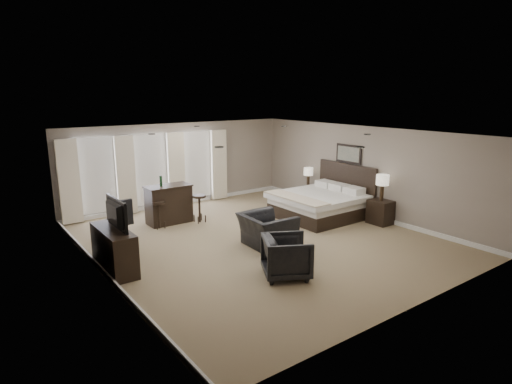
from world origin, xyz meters
TOP-DOWN VIEW (x-y plane):
  - room at (0.00, 0.00)m, footprint 7.60×8.60m
  - window_bay at (-1.00, 4.11)m, footprint 5.25×0.20m
  - bed at (2.58, 0.55)m, footprint 2.29×2.18m
  - nightstand_near at (3.47, -0.90)m, footprint 0.49×0.60m
  - nightstand_far at (3.47, 2.00)m, footprint 0.40×0.49m
  - lamp_near at (3.47, -0.90)m, footprint 0.34×0.34m
  - lamp_far at (3.47, 2.00)m, footprint 0.30×0.30m
  - wall_art at (3.70, 0.55)m, footprint 0.04×0.96m
  - dresser at (-3.45, 0.26)m, footprint 0.49×1.50m
  - tv at (-3.45, 0.26)m, footprint 0.62×1.07m
  - armchair_near at (-0.12, -0.46)m, footprint 0.83×1.22m
  - armchair_far at (-0.84, -2.03)m, footprint 1.14×1.16m
  - bar_counter at (-1.17, 2.60)m, footprint 1.22×0.64m
  - bar_stool_left at (-1.60, 2.30)m, footprint 0.44×0.44m
  - bar_stool_right at (-0.46, 2.15)m, footprint 0.37×0.37m
  - desk_chair at (-2.78, 1.84)m, footprint 0.56×0.56m

SIDE VIEW (x-z plane):
  - nightstand_far at x=3.47m, z-range 0.00..0.53m
  - nightstand_near at x=3.47m, z-range 0.00..0.66m
  - bar_stool_left at x=-1.60m, z-range 0.00..0.73m
  - bar_stool_right at x=-0.46m, z-range 0.00..0.77m
  - dresser at x=-3.45m, z-range 0.00..0.87m
  - armchair_far at x=-0.84m, z-range 0.00..0.90m
  - armchair_near at x=-0.12m, z-range 0.00..1.04m
  - bar_counter at x=-1.17m, z-range 0.00..1.07m
  - desk_chair at x=-2.78m, z-range 0.00..1.09m
  - bed at x=2.58m, z-range 0.00..1.46m
  - lamp_far at x=3.47m, z-range 0.53..1.15m
  - tv at x=-3.45m, z-range 0.87..1.01m
  - lamp_near at x=3.47m, z-range 0.66..1.37m
  - window_bay at x=-1.00m, z-range 0.05..2.35m
  - room at x=0.00m, z-range -0.02..2.62m
  - wall_art at x=3.70m, z-range 1.47..2.03m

